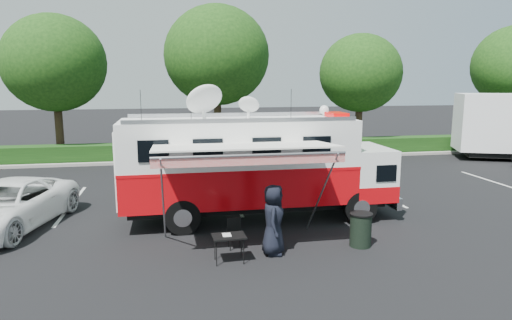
{
  "coord_description": "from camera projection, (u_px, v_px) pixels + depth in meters",
  "views": [
    {
      "loc": [
        -2.78,
        -14.32,
        4.58
      ],
      "look_at": [
        0.0,
        0.5,
        1.9
      ],
      "focal_mm": 32.0,
      "sensor_mm": 36.0,
      "label": 1
    }
  ],
  "objects": [
    {
      "name": "ground_plane",
      "position": [
        259.0,
        219.0,
        15.17
      ],
      "size": [
        120.0,
        120.0,
        0.0
      ],
      "primitive_type": "plane",
      "color": "black",
      "rests_on": "ground"
    },
    {
      "name": "back_border",
      "position": [
        236.0,
        72.0,
        26.99
      ],
      "size": [
        60.0,
        6.14,
        8.87
      ],
      "color": "#9E998E",
      "rests_on": "ground_plane"
    },
    {
      "name": "stall_lines",
      "position": [
        232.0,
        197.0,
        17.98
      ],
      "size": [
        24.12,
        5.5,
        0.01
      ],
      "color": "silver",
      "rests_on": "ground_plane"
    },
    {
      "name": "command_truck",
      "position": [
        256.0,
        165.0,
        14.83
      ],
      "size": [
        8.87,
        2.44,
        4.26
      ],
      "color": "black",
      "rests_on": "ground_plane"
    },
    {
      "name": "awning",
      "position": [
        245.0,
        150.0,
        12.07
      ],
      "size": [
        4.84,
        2.51,
        2.93
      ],
      "color": "white",
      "rests_on": "ground_plane"
    },
    {
      "name": "white_suv",
      "position": [
        9.0,
        228.0,
        14.18
      ],
      "size": [
        3.76,
        5.76,
        1.47
      ],
      "primitive_type": "imported",
      "rotation": [
        0.0,
        0.0,
        -0.27
      ],
      "color": "white",
      "rests_on": "ground_plane"
    },
    {
      "name": "person",
      "position": [
        273.0,
        254.0,
        12.12
      ],
      "size": [
        0.82,
        1.04,
        1.88
      ],
      "primitive_type": "imported",
      "rotation": [
        0.0,
        0.0,
        1.31
      ],
      "color": "black",
      "rests_on": "ground_plane"
    },
    {
      "name": "folding_table",
      "position": [
        229.0,
        237.0,
        11.47
      ],
      "size": [
        0.86,
        0.62,
        0.71
      ],
      "color": "black",
      "rests_on": "ground_plane"
    },
    {
      "name": "folding_chair",
      "position": [
        235.0,
        230.0,
        12.52
      ],
      "size": [
        0.39,
        0.41,
        0.82
      ],
      "color": "black",
      "rests_on": "ground_plane"
    },
    {
      "name": "trash_bin",
      "position": [
        361.0,
        230.0,
        12.61
      ],
      "size": [
        0.64,
        0.64,
        0.94
      ],
      "color": "black",
      "rests_on": "ground_plane"
    }
  ]
}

